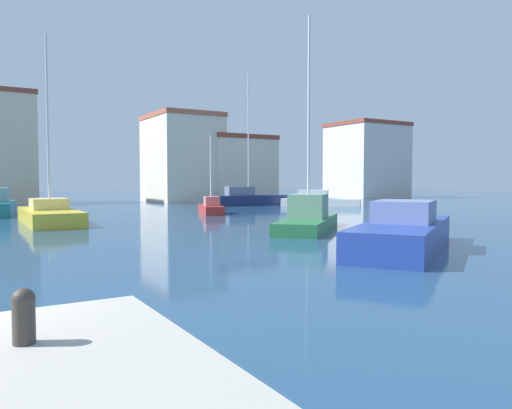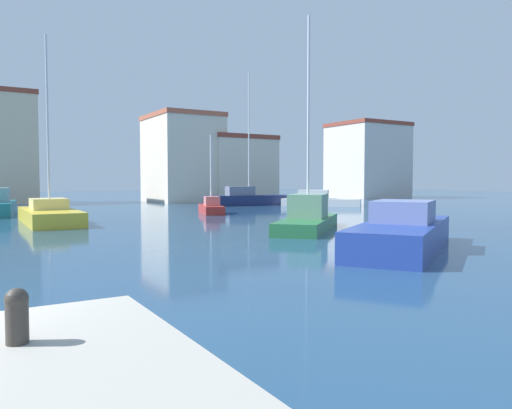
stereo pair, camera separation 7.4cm
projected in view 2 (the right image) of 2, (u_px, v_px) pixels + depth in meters
name	position (u px, v px, depth m)	size (l,w,h in m)	color
water	(227.00, 219.00, 30.85)	(160.00, 160.00, 0.00)	navy
mooring_bollard	(17.00, 313.00, 4.46)	(0.21, 0.21, 0.51)	#38332D
sailboat_navy_center_channel	(248.00, 198.00, 46.90)	(8.62, 3.76, 12.56)	#19234C
sailboat_yellow_mid_harbor	(49.00, 214.00, 27.60)	(2.69, 8.13, 10.45)	gold
sailboat_green_far_right	(308.00, 217.00, 24.09)	(6.85, 6.61, 10.34)	#28703D
motorboat_white_near_pier	(319.00, 200.00, 46.18)	(6.89, 6.87, 1.49)	white
sailboat_red_distant_north	(211.00, 207.00, 35.94)	(2.83, 5.11, 5.67)	#B22823
motorboat_blue_behind_lamppost	(402.00, 232.00, 17.24)	(8.16, 6.47, 1.73)	#233D93
waterfront_apartments	(182.00, 158.00, 55.36)	(6.99, 8.98, 9.74)	beige
warehouse_block	(236.00, 168.00, 57.35)	(7.89, 6.59, 7.52)	beige
yacht_club	(367.00, 160.00, 67.15)	(8.93, 8.27, 10.12)	beige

